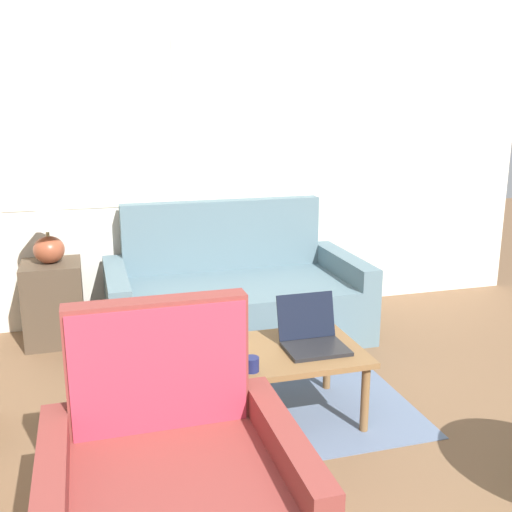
{
  "coord_description": "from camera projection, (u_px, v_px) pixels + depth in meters",
  "views": [
    {
      "loc": [
        -0.67,
        -0.95,
        1.64
      ],
      "look_at": [
        0.3,
        2.41,
        0.75
      ],
      "focal_mm": 42.0,
      "sensor_mm": 36.0,
      "label": 1
    }
  ],
  "objects": [
    {
      "name": "couch",
      "position": [
        234.0,
        298.0,
        4.37
      ],
      "size": [
        1.81,
        0.95,
        0.93
      ],
      "color": "slate",
      "rests_on": "ground_plane"
    },
    {
      "name": "coffee_table",
      "position": [
        283.0,
        358.0,
        3.15
      ],
      "size": [
        0.82,
        0.6,
        0.39
      ],
      "color": "brown",
      "rests_on": "ground_plane"
    },
    {
      "name": "cup_yellow",
      "position": [
        251.0,
        364.0,
        2.87
      ],
      "size": [
        0.08,
        0.08,
        0.07
      ],
      "color": "#191E4C",
      "rests_on": "coffee_table"
    },
    {
      "name": "cup_white",
      "position": [
        225.0,
        350.0,
        3.04
      ],
      "size": [
        0.09,
        0.09,
        0.07
      ],
      "color": "gold",
      "rests_on": "coffee_table"
    },
    {
      "name": "cup_navy",
      "position": [
        241.0,
        336.0,
        3.21
      ],
      "size": [
        0.08,
        0.08,
        0.08
      ],
      "color": "white",
      "rests_on": "coffee_table"
    },
    {
      "name": "wall_back",
      "position": [
        174.0,
        150.0,
        4.47
      ],
      "size": [
        5.93,
        0.06,
        2.6
      ],
      "color": "silver",
      "rests_on": "ground_plane"
    },
    {
      "name": "laptop",
      "position": [
        312.0,
        336.0,
        3.16
      ],
      "size": [
        0.32,
        0.31,
        0.26
      ],
      "color": "black",
      "rests_on": "coffee_table"
    },
    {
      "name": "rug",
      "position": [
        252.0,
        370.0,
        3.79
      ],
      "size": [
        1.48,
        2.08,
        0.01
      ],
      "color": "slate",
      "rests_on": "ground_plane"
    },
    {
      "name": "table_lamp",
      "position": [
        47.0,
        225.0,
        4.05
      ],
      "size": [
        0.3,
        0.3,
        0.45
      ],
      "color": "brown",
      "rests_on": "side_table"
    },
    {
      "name": "armchair",
      "position": [
        174.0,
        499.0,
        2.15
      ],
      "size": [
        0.9,
        0.82,
        0.92
      ],
      "color": "brown",
      "rests_on": "ground_plane"
    },
    {
      "name": "side_table",
      "position": [
        54.0,
        303.0,
        4.19
      ],
      "size": [
        0.4,
        0.4,
        0.58
      ],
      "color": "#4C3D2D",
      "rests_on": "ground_plane"
    }
  ]
}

